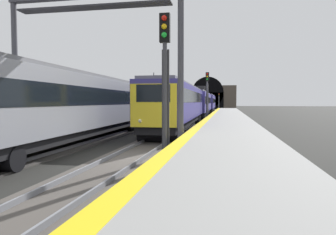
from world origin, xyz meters
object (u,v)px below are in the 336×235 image
object	(u,v)px
train_adjacent_platform	(131,103)
overhead_signal_gantry	(93,32)
railway_signal_mid	(207,93)
railway_signal_far	(219,100)
train_main_approaching	(200,103)
railway_signal_near	(165,76)
catenary_mast_far	(152,94)
catenary_mast_near	(154,92)

from	to	relation	value
train_adjacent_platform	overhead_signal_gantry	world-z (taller)	overhead_signal_gantry
railway_signal_mid	railway_signal_far	bearing A→B (deg)	-180.00
train_main_approaching	overhead_signal_gantry	distance (m)	33.35
overhead_signal_gantry	train_main_approaching	bearing A→B (deg)	-3.86
train_main_approaching	railway_signal_near	bearing A→B (deg)	2.17
train_main_approaching	train_adjacent_platform	size ratio (longest dim) A/B	1.52
train_main_approaching	railway_signal_far	size ratio (longest dim) A/B	12.67
train_adjacent_platform	catenary_mast_far	size ratio (longest dim) A/B	5.30
train_adjacent_platform	catenary_mast_near	size ratio (longest dim) A/B	4.79
railway_signal_near	railway_signal_far	bearing A→B (deg)	-180.00
railway_signal_mid	train_main_approaching	bearing A→B (deg)	-170.62
train_adjacent_platform	railway_signal_mid	distance (m)	11.16
train_adjacent_platform	railway_signal_near	size ratio (longest dim) A/B	7.15
railway_signal_mid	catenary_mast_far	size ratio (longest dim) A/B	0.76
catenary_mast_near	train_adjacent_platform	bearing A→B (deg)	-169.78
overhead_signal_gantry	catenary_mast_near	xyz separation A→B (m)	(48.72, 8.71, -1.48)
railway_signal_mid	catenary_mast_near	world-z (taller)	catenary_mast_near
train_adjacent_platform	railway_signal_mid	xyz separation A→B (m)	(9.13, -6.32, 1.16)
railway_signal_far	train_main_approaching	bearing A→B (deg)	-2.61
train_adjacent_platform	railway_signal_far	size ratio (longest dim) A/B	8.35
railway_signal_mid	catenary_mast_far	distance (m)	28.35
railway_signal_mid	catenary_mast_far	xyz separation A→B (m)	(25.31, 12.78, 0.46)
overhead_signal_gantry	railway_signal_mid	bearing A→B (deg)	-10.56
train_main_approaching	train_adjacent_platform	bearing A→B (deg)	-13.18
railway_signal_near	train_main_approaching	bearing A→B (deg)	-177.05
railway_signal_near	railway_signal_mid	distance (m)	24.69
catenary_mast_near	catenary_mast_far	size ratio (longest dim) A/B	1.11
railway_signal_near	catenary_mast_near	world-z (taller)	catenary_mast_near
catenary_mast_far	railway_signal_near	bearing A→B (deg)	-165.66
train_adjacent_platform	catenary_mast_far	xyz separation A→B (m)	(34.43, 6.46, 1.61)
train_adjacent_platform	overhead_signal_gantry	bearing A→B (deg)	8.39
railway_signal_mid	railway_signal_far	world-z (taller)	railway_signal_mid
overhead_signal_gantry	catenary_mast_near	distance (m)	49.52
catenary_mast_far	overhead_signal_gantry	bearing A→B (deg)	-169.56
train_adjacent_platform	overhead_signal_gantry	distance (m)	13.42
railway_signal_far	catenary_mast_near	bearing A→B (deg)	-27.13
railway_signal_near	railway_signal_far	world-z (taller)	railway_signal_near
railway_signal_near	overhead_signal_gantry	distance (m)	5.50
catenary_mast_near	overhead_signal_gantry	bearing A→B (deg)	-169.86
railway_signal_far	overhead_signal_gantry	distance (m)	73.87
railway_signal_near	railway_signal_far	xyz separation A→B (m)	(76.50, 0.00, -0.55)
train_adjacent_platform	railway_signal_far	bearing A→B (deg)	172.55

